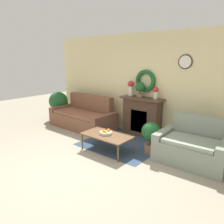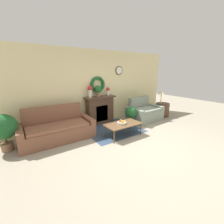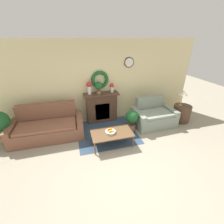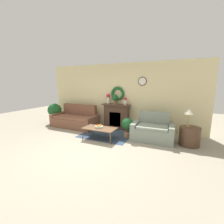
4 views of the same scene
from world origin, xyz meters
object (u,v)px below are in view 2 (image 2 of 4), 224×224
object	(u,v)px
fireplace	(100,110)
side_table_by_loveseat	(162,110)
potted_plant_floor_by_loveseat	(131,114)
vase_on_mantel_left	(90,91)
couch_left	(57,129)
potted_plant_floor_by_couch	(4,128)
fruit_bowl	(122,122)
vase_on_mantel_right	(108,91)
table_lamp	(161,93)
coffee_table	(123,125)
potted_plant_on_mantel	(98,90)
loveseat_right	(144,113)

from	to	relation	value
fireplace	side_table_by_loveseat	distance (m)	2.86
potted_plant_floor_by_loveseat	vase_on_mantel_left	bearing A→B (deg)	142.19
side_table_by_loveseat	vase_on_mantel_left	distance (m)	3.37
couch_left	potted_plant_floor_by_couch	size ratio (longest dim) A/B	2.17
potted_plant_floor_by_loveseat	fruit_bowl	bearing A→B (deg)	-148.30
vase_on_mantel_left	potted_plant_floor_by_couch	world-z (taller)	vase_on_mantel_left
vase_on_mantel_right	potted_plant_floor_by_couch	world-z (taller)	vase_on_mantel_right
fireplace	side_table_by_loveseat	world-z (taller)	fireplace
couch_left	table_lamp	bearing A→B (deg)	-1.41
couch_left	coffee_table	distance (m)	1.97
potted_plant_floor_by_couch	fireplace	bearing A→B (deg)	8.77
fireplace	potted_plant_on_mantel	bearing A→B (deg)	-169.36
couch_left	loveseat_right	size ratio (longest dim) A/B	1.50
vase_on_mantel_left	coffee_table	bearing A→B (deg)	-75.71
couch_left	table_lamp	world-z (taller)	table_lamp
coffee_table	vase_on_mantel_left	xyz separation A→B (m)	(-0.36, 1.43, 0.92)
loveseat_right	potted_plant_on_mantel	world-z (taller)	potted_plant_on_mantel
vase_on_mantel_right	potted_plant_on_mantel	bearing A→B (deg)	-177.48
potted_plant_floor_by_loveseat	side_table_by_loveseat	bearing A→B (deg)	3.82
loveseat_right	vase_on_mantel_left	xyz separation A→B (m)	(-2.02, 0.73, 0.97)
couch_left	table_lamp	size ratio (longest dim) A/B	3.70
fruit_bowl	coffee_table	bearing A→B (deg)	-10.79
fireplace	couch_left	bearing A→B (deg)	-164.02
couch_left	loveseat_right	distance (m)	3.40
loveseat_right	potted_plant_floor_by_loveseat	size ratio (longest dim) A/B	1.95
couch_left	potted_plant_floor_by_couch	bearing A→B (deg)	179.46
side_table_by_loveseat	loveseat_right	bearing A→B (deg)	177.76
fireplace	vase_on_mantel_left	size ratio (longest dim) A/B	2.82
side_table_by_loveseat	potted_plant_floor_by_loveseat	xyz separation A→B (m)	(-1.96, -0.13, 0.15)
loveseat_right	potted_plant_floor_by_couch	size ratio (longest dim) A/B	1.44
loveseat_right	side_table_by_loveseat	xyz separation A→B (m)	(1.11, -0.04, -0.02)
coffee_table	vase_on_mantel_right	xyz separation A→B (m)	(0.39, 1.43, 0.86)
table_lamp	vase_on_mantel_left	size ratio (longest dim) A/B	1.34
fireplace	fruit_bowl	distance (m)	1.42
loveseat_right	vase_on_mantel_left	bearing A→B (deg)	158.34
vase_on_mantel_left	potted_plant_floor_by_couch	bearing A→B (deg)	-169.86
fireplace	vase_on_mantel_right	size ratio (longest dim) A/B	3.84
couch_left	side_table_by_loveseat	size ratio (longest dim) A/B	3.47
potted_plant_floor_by_couch	potted_plant_floor_by_loveseat	world-z (taller)	potted_plant_floor_by_couch
loveseat_right	potted_plant_floor_by_couch	xyz separation A→B (m)	(-4.64, 0.26, 0.29)
loveseat_right	potted_plant_floor_by_couch	distance (m)	4.65
fruit_bowl	vase_on_mantel_right	world-z (taller)	vase_on_mantel_right
vase_on_mantel_left	potted_plant_floor_by_loveseat	distance (m)	1.70
side_table_by_loveseat	table_lamp	xyz separation A→B (m)	(-0.07, 0.06, 0.75)
potted_plant_floor_by_loveseat	fireplace	bearing A→B (deg)	131.15
side_table_by_loveseat	vase_on_mantel_right	xyz separation A→B (m)	(-2.37, 0.77, 0.93)
fruit_bowl	vase_on_mantel_right	bearing A→B (deg)	73.04
potted_plant_on_mantel	fruit_bowl	bearing A→B (deg)	-89.12
side_table_by_loveseat	vase_on_mantel_right	size ratio (longest dim) A/B	1.95
table_lamp	vase_on_mantel_right	xyz separation A→B (m)	(-2.30, 0.71, 0.18)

